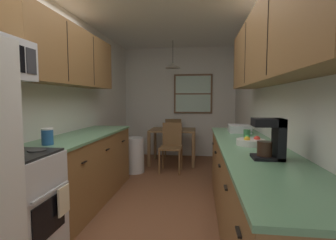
{
  "coord_description": "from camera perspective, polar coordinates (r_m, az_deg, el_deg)",
  "views": [
    {
      "loc": [
        0.5,
        -2.37,
        1.35
      ],
      "look_at": [
        0.0,
        1.49,
        1.03
      ],
      "focal_mm": 26.94,
      "sensor_mm": 36.0,
      "label": 1
    }
  ],
  "objects": [
    {
      "name": "ground_plane",
      "position": [
        3.66,
        -1.06,
        -16.93
      ],
      "size": [
        12.0,
        12.0,
        0.0
      ],
      "primitive_type": "plane",
      "color": "brown"
    },
    {
      "name": "wall_left",
      "position": [
        3.84,
        -21.49,
        3.27
      ],
      "size": [
        0.1,
        9.0,
        2.55
      ],
      "primitive_type": "cube",
      "color": "silver",
      "rests_on": "ground"
    },
    {
      "name": "wall_right",
      "position": [
        3.47,
        21.56,
        3.15
      ],
      "size": [
        0.1,
        9.0,
        2.55
      ],
      "primitive_type": "cube",
      "color": "silver",
      "rests_on": "ground"
    },
    {
      "name": "wall_back",
      "position": [
        6.04,
        2.58,
        4.0
      ],
      "size": [
        4.4,
        0.1,
        2.55
      ],
      "primitive_type": "cube",
      "color": "silver",
      "rests_on": "ground"
    },
    {
      "name": "ceiling_slab",
      "position": [
        3.62,
        -1.13,
        24.75
      ],
      "size": [
        4.4,
        9.0,
        0.08
      ],
      "primitive_type": "cube",
      "color": "white"
    },
    {
      "name": "stove_range",
      "position": [
        2.48,
        -31.75,
        -16.71
      ],
      "size": [
        0.66,
        0.6,
        1.1
      ],
      "color": "silver",
      "rests_on": "ground"
    },
    {
      "name": "counter_left",
      "position": [
        3.55,
        -18.18,
        -10.18
      ],
      "size": [
        0.64,
        2.02,
        0.9
      ],
      "color": "brown",
      "rests_on": "ground"
    },
    {
      "name": "upper_cabinets_left",
      "position": [
        3.5,
        -21.29,
        13.15
      ],
      "size": [
        0.33,
        2.1,
        0.72
      ],
      "color": "brown"
    },
    {
      "name": "counter_right",
      "position": [
        2.68,
        18.35,
        -15.15
      ],
      "size": [
        0.64,
        3.15,
        0.9
      ],
      "color": "brown",
      "rests_on": "ground"
    },
    {
      "name": "upper_cabinets_right",
      "position": [
        2.56,
        22.62,
        15.77
      ],
      "size": [
        0.33,
        2.83,
        0.71
      ],
      "color": "brown"
    },
    {
      "name": "dining_table",
      "position": [
        5.31,
        1.08,
        -3.34
      ],
      "size": [
        0.94,
        0.74,
        0.72
      ],
      "color": "brown",
      "rests_on": "ground"
    },
    {
      "name": "dining_chair_near",
      "position": [
        4.75,
        0.75,
        -5.58
      ],
      "size": [
        0.41,
        0.41,
        0.9
      ],
      "color": "brown",
      "rests_on": "ground"
    },
    {
      "name": "dining_chair_far",
      "position": [
        5.9,
        1.17,
        -3.56
      ],
      "size": [
        0.45,
        0.45,
        0.9
      ],
      "color": "brown",
      "rests_on": "ground"
    },
    {
      "name": "pendant_light",
      "position": [
        5.3,
        1.1,
        12.21
      ],
      "size": [
        0.33,
        0.33,
        0.56
      ],
      "color": "black"
    },
    {
      "name": "back_window",
      "position": [
        5.95,
        5.68,
        5.9
      ],
      "size": [
        0.89,
        0.05,
        0.91
      ],
      "color": "brown"
    },
    {
      "name": "trash_bin",
      "position": [
        4.74,
        -7.59,
        -7.83
      ],
      "size": [
        0.35,
        0.35,
        0.65
      ],
      "primitive_type": "cylinder",
      "color": "silver",
      "rests_on": "ground"
    },
    {
      "name": "storage_canister",
      "position": [
        2.76,
        -25.62,
        -3.38
      ],
      "size": [
        0.11,
        0.11,
        0.17
      ],
      "color": "#265999",
      "rests_on": "counter_left"
    },
    {
      "name": "dish_towel",
      "position": [
        2.4,
        -22.54,
        -16.42
      ],
      "size": [
        0.02,
        0.16,
        0.24
      ],
      "primitive_type": "cube",
      "color": "beige"
    },
    {
      "name": "coffee_maker",
      "position": [
        2.04,
        22.43,
        -3.77
      ],
      "size": [
        0.22,
        0.18,
        0.31
      ],
      "color": "black",
      "rests_on": "counter_right"
    },
    {
      "name": "mug_by_coffeemaker",
      "position": [
        3.03,
        17.45,
        -3.04
      ],
      "size": [
        0.11,
        0.08,
        0.1
      ],
      "color": "#3F7F4C",
      "rests_on": "counter_right"
    },
    {
      "name": "fruit_bowl",
      "position": [
        2.6,
        18.16,
        -4.65
      ],
      "size": [
        0.27,
        0.27,
        0.09
      ],
      "color": "silver",
      "rests_on": "counter_right"
    },
    {
      "name": "dish_rack",
      "position": [
        3.58,
        15.83,
        -1.88
      ],
      "size": [
        0.28,
        0.34,
        0.1
      ],
      "primitive_type": "cube",
      "color": "silver",
      "rests_on": "counter_right"
    },
    {
      "name": "table_serving_bowl",
      "position": [
        5.3,
        1.83,
        -1.76
      ],
      "size": [
        0.17,
        0.17,
        0.06
      ],
      "primitive_type": "cylinder",
      "color": "silver",
      "rests_on": "dining_table"
    }
  ]
}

